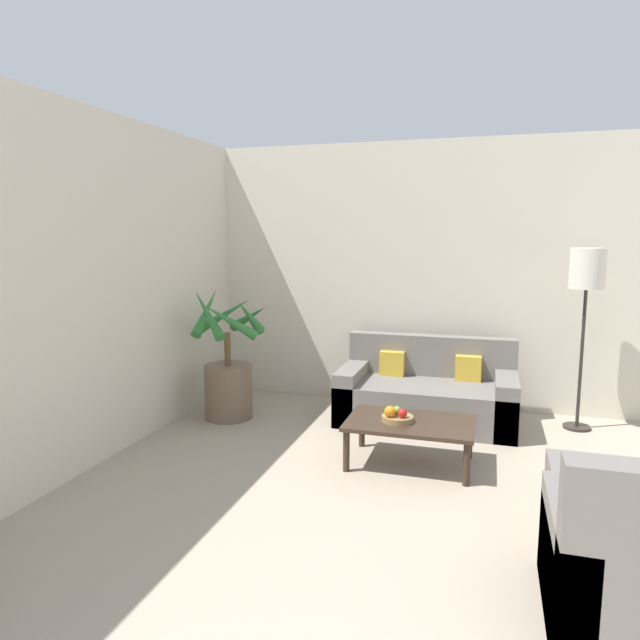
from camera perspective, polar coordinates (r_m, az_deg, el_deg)
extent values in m
cube|color=beige|center=(5.93, 19.18, 4.06)|extent=(7.82, 0.06, 2.70)
cylinder|color=brown|center=(5.63, -9.14, -7.05)|extent=(0.46, 0.46, 0.52)
cylinder|color=brown|center=(5.53, -9.24, -2.87)|extent=(0.06, 0.06, 0.31)
cone|color=#2D7533|center=(5.38, -7.05, 0.35)|extent=(0.10, 0.53, 0.41)
cone|color=#2D7533|center=(5.63, -7.10, 0.28)|extent=(0.54, 0.37, 0.34)
cone|color=#2D7533|center=(5.73, -9.49, 0.57)|extent=(0.53, 0.36, 0.38)
cone|color=#2D7533|center=(5.57, -11.32, 0.81)|extent=(0.10, 0.50, 0.46)
cone|color=#2D7533|center=(5.36, -11.18, 0.60)|extent=(0.47, 0.33, 0.47)
cone|color=#2D7533|center=(5.24, -9.13, -0.01)|extent=(0.52, 0.36, 0.40)
cube|color=slate|center=(5.52, 10.57, -8.15)|extent=(1.63, 0.84, 0.38)
cube|color=slate|center=(5.76, 11.05, -3.48)|extent=(1.63, 0.16, 0.40)
cube|color=slate|center=(5.62, 3.29, -7.09)|extent=(0.20, 0.84, 0.50)
cube|color=slate|center=(5.48, 18.08, -7.91)|extent=(0.20, 0.84, 0.50)
cube|color=gold|center=(5.71, 7.23, -4.32)|extent=(0.24, 0.12, 0.24)
cube|color=gold|center=(5.64, 14.61, -4.69)|extent=(0.24, 0.12, 0.24)
cylinder|color=#2D2823|center=(5.83, 24.28, -9.73)|extent=(0.24, 0.24, 0.03)
cylinder|color=#2D2823|center=(5.67, 24.67, -3.51)|extent=(0.03, 0.03, 1.26)
cylinder|color=silver|center=(5.57, 25.18, 4.69)|extent=(0.30, 0.30, 0.36)
cylinder|color=#38281E|center=(4.38, 2.65, -12.94)|extent=(0.05, 0.05, 0.32)
cylinder|color=#38281E|center=(4.27, 14.45, -13.80)|extent=(0.05, 0.05, 0.32)
cylinder|color=#38281E|center=(4.87, 4.21, -10.72)|extent=(0.05, 0.05, 0.32)
cylinder|color=#38281E|center=(4.77, 14.73, -11.40)|extent=(0.05, 0.05, 0.32)
cube|color=#38281E|center=(4.49, 9.02, -10.13)|extent=(0.96, 0.63, 0.03)
cylinder|color=#997A4C|center=(4.46, 7.75, -9.73)|extent=(0.24, 0.24, 0.04)
sphere|color=red|center=(4.41, 8.25, -9.21)|extent=(0.07, 0.07, 0.07)
sphere|color=olive|center=(4.48, 7.69, -8.93)|extent=(0.07, 0.07, 0.07)
sphere|color=orange|center=(4.41, 7.00, -9.06)|extent=(0.09, 0.09, 0.09)
cube|color=slate|center=(3.06, 23.31, -21.36)|extent=(0.16, 0.83, 0.53)
cube|color=slate|center=(3.90, 26.82, -15.99)|extent=(0.66, 0.53, 0.40)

